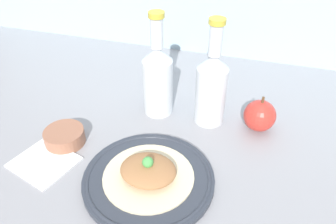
{
  "coord_description": "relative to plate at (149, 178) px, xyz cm",
  "views": [
    {
      "loc": [
        16.89,
        -51.04,
        51.62
      ],
      "look_at": [
        0.54,
        3.38,
        9.33
      ],
      "focal_mm": 35.0,
      "sensor_mm": 36.0,
      "label": 1
    }
  ],
  "objects": [
    {
      "name": "plate",
      "position": [
        0.0,
        0.0,
        0.0
      ],
      "size": [
        26.96,
        26.96,
        1.55
      ],
      "color": "#2D333D",
      "rests_on": "ground_plane"
    },
    {
      "name": "dipping_bowl",
      "position": [
        -22.7,
        5.67,
        0.9
      ],
      "size": [
        9.2,
        9.2,
        3.44
      ],
      "color": "#996047",
      "rests_on": "ground_plane"
    },
    {
      "name": "cider_bottle_right",
      "position": [
        7.68,
        23.97,
        9.26
      ],
      "size": [
        7.5,
        7.5,
        26.65
      ],
      "color": "silver",
      "rests_on": "ground_plane"
    },
    {
      "name": "cider_bottle_left",
      "position": [
        -5.8,
        23.97,
        9.26
      ],
      "size": [
        7.5,
        7.5,
        26.65
      ],
      "color": "silver",
      "rests_on": "ground_plane"
    },
    {
      "name": "napkin",
      "position": [
        -23.69,
        -1.61,
        -0.42
      ],
      "size": [
        15.33,
        14.32,
        0.8
      ],
      "color": "white",
      "rests_on": "ground_plane"
    },
    {
      "name": "plated_food",
      "position": [
        0.0,
        0.0,
        2.0
      ],
      "size": [
        18.6,
        18.6,
        5.33
      ],
      "color": "beige",
      "rests_on": "plate"
    },
    {
      "name": "ground_plane",
      "position": [
        -0.06,
        8.61,
        -2.82
      ],
      "size": [
        180.0,
        110.0,
        4.0
      ],
      "primitive_type": "cube",
      "color": "gray"
    },
    {
      "name": "apple",
      "position": [
        19.95,
        23.98,
        3.05
      ],
      "size": [
        7.74,
        7.74,
        9.22
      ],
      "color": "red",
      "rests_on": "ground_plane"
    }
  ]
}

